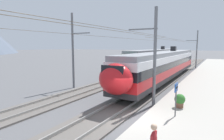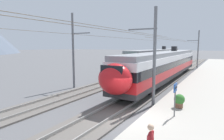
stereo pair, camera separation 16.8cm
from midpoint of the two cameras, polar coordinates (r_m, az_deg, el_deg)
The scene contains 11 objects.
ground_plane at distance 12.20m, azimuth 5.38°, elevation -14.91°, with size 400.00×400.00×0.00m, color #565659.
platform_slab at distance 11.21m, azimuth 23.77°, elevation -16.70°, with size 120.00×6.03×0.32m, color #A39E93.
track_near at distance 12.90m, azimuth -1.38°, elevation -13.29°, with size 120.00×3.00×0.28m.
track_far at distance 16.32m, azimuth -18.12°, elevation -9.21°, with size 120.00×3.00×0.28m.
train_near_platform at distance 25.90m, azimuth 16.13°, elevation 1.74°, with size 28.66×2.86×4.27m.
train_far_track at distance 40.98m, azimuth 13.71°, elevation 3.77°, with size 29.96×2.94×4.27m.
catenary_mast_mid at distance 14.60m, azimuth 12.45°, elevation 4.56°, with size 49.31×2.33×7.47m.
catenary_mast_east at distance 42.08m, azimuth 24.51°, elevation 5.87°, with size 49.31×2.33×7.72m.
catenary_mast_far_side at distance 20.85m, azimuth -11.12°, elevation 6.10°, with size 49.31×2.45×8.08m.
platform_sign at distance 12.05m, azimuth 18.98°, elevation -6.42°, with size 0.70×0.08×2.05m.
potted_plant_platform_edge at distance 14.09m, azimuth 20.04°, elevation -8.56°, with size 0.73×0.73×0.96m.
Camera 2 is at (-10.20, -4.84, 4.61)m, focal length 30.19 mm.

